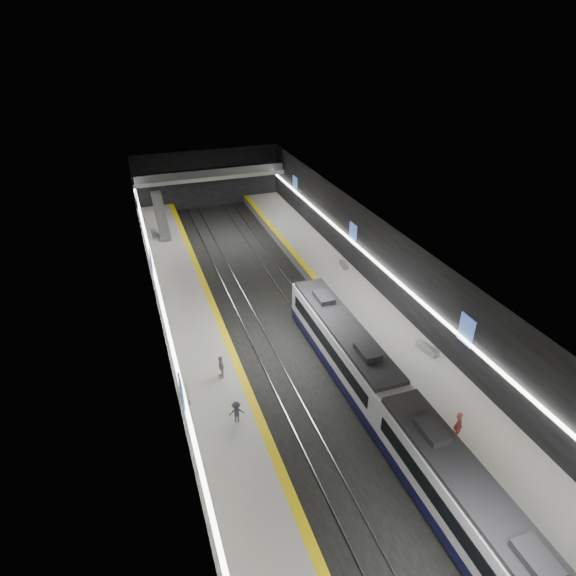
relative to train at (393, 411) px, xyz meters
name	(u,v)px	position (x,y,z in m)	size (l,w,h in m)	color
ground	(294,346)	(-2.50, 11.21, -2.20)	(70.00, 70.00, 0.00)	black
ceiling	(295,259)	(-2.50, 11.21, 5.80)	(20.00, 70.00, 0.04)	beige
wall_left	(165,329)	(-12.50, 11.21, 1.80)	(0.04, 70.00, 8.00)	black
wall_right	(406,284)	(7.50, 11.21, 1.80)	(0.04, 70.00, 8.00)	black
wall_back	(208,179)	(-2.50, 46.21, 1.80)	(20.00, 0.04, 8.00)	black
platform_left	(203,360)	(-10.00, 11.21, -1.70)	(5.00, 70.00, 1.00)	slate
tile_surface_left	(203,355)	(-10.00, 11.21, -1.19)	(5.00, 70.00, 0.02)	#A3A49F
tactile_strip_left	(231,349)	(-7.80, 11.21, -1.18)	(0.60, 70.00, 0.02)	yellow
platform_right	(376,324)	(5.00, 11.21, -1.70)	(5.00, 70.00, 1.00)	slate
tile_surface_right	(376,319)	(5.00, 11.21, -1.19)	(5.00, 70.00, 0.02)	#A3A49F
tactile_strip_right	(353,323)	(2.80, 11.21, -1.18)	(0.60, 70.00, 0.02)	yellow
rails	(294,345)	(-2.50, 11.21, -2.14)	(6.52, 70.00, 0.12)	gray
train	(393,411)	(0.00, 0.00, 0.00)	(2.69, 30.04, 3.60)	#0E0F36
ad_posters	(290,293)	(-2.50, 12.21, 2.30)	(19.94, 53.50, 2.20)	#4063C1
cove_light_left	(168,330)	(-12.30, 11.21, 1.60)	(0.25, 68.60, 0.12)	white
cove_light_right	(403,286)	(7.30, 11.21, 1.60)	(0.25, 68.60, 0.12)	white
mezzanine_bridge	(210,176)	(-2.50, 44.14, 2.84)	(20.00, 3.00, 1.50)	gray
escalator	(161,215)	(-10.00, 37.21, 0.70)	(1.20, 8.00, 0.60)	#99999E
bench_left_near	(185,394)	(-12.00, 6.95, -0.98)	(0.49, 1.78, 0.43)	#99999E
bench_left_far	(154,233)	(-11.15, 35.99, -0.96)	(0.54, 1.94, 0.47)	#99999E
bench_right_near	(427,349)	(6.52, 5.84, -0.95)	(0.55, 1.98, 0.48)	#99999E
bench_right_far	(344,265)	(6.58, 21.17, -0.99)	(0.46, 1.66, 0.41)	#99999E
passenger_right_a	(458,424)	(3.36, -2.11, -0.28)	(0.67, 0.44, 1.84)	#B34343
passenger_left_a	(221,367)	(-9.18, 8.21, -0.29)	(1.06, 0.44, 1.81)	#BAB2AA
passenger_left_b	(236,412)	(-9.22, 3.57, -0.41)	(1.01, 0.58, 1.57)	#3B3C42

